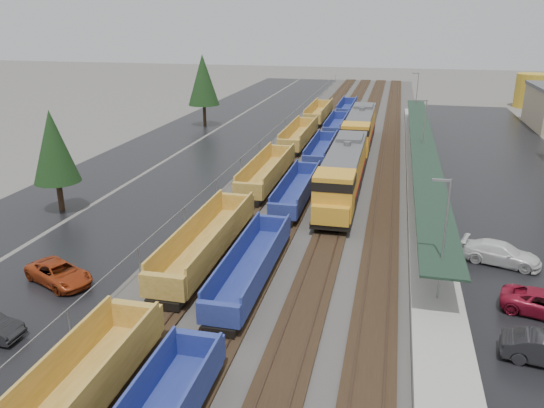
{
  "coord_description": "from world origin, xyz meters",
  "views": [
    {
      "loc": [
        6.24,
        -8.97,
        16.27
      ],
      "look_at": [
        -2.88,
        30.4,
        2.0
      ],
      "focal_mm": 35.0,
      "sensor_mm": 36.0,
      "label": 1
    }
  ],
  "objects_px": {
    "storage_tank": "(532,91)",
    "parked_car_west_c": "(59,273)",
    "locomotive_trail": "(360,129)",
    "well_string_blue": "(297,191)",
    "parked_car_east_c": "(501,254)",
    "well_string_yellow": "(243,201)",
    "locomotive_lead": "(343,173)"
  },
  "relations": [
    {
      "from": "locomotive_lead",
      "to": "parked_car_west_c",
      "type": "height_order",
      "value": "locomotive_lead"
    },
    {
      "from": "parked_car_west_c",
      "to": "well_string_yellow",
      "type": "bearing_deg",
      "value": -4.41
    },
    {
      "from": "parked_car_east_c",
      "to": "well_string_yellow",
      "type": "bearing_deg",
      "value": 91.31
    },
    {
      "from": "well_string_blue",
      "to": "parked_car_east_c",
      "type": "relative_size",
      "value": 21.02
    },
    {
      "from": "locomotive_lead",
      "to": "well_string_blue",
      "type": "height_order",
      "value": "locomotive_lead"
    },
    {
      "from": "locomotive_trail",
      "to": "well_string_yellow",
      "type": "xyz_separation_m",
      "value": [
        -8.0,
        -27.12,
        -1.3
      ]
    },
    {
      "from": "storage_tank",
      "to": "well_string_blue",
      "type": "bearing_deg",
      "value": -117.41
    },
    {
      "from": "well_string_yellow",
      "to": "parked_car_east_c",
      "type": "bearing_deg",
      "value": -14.94
    },
    {
      "from": "well_string_blue",
      "to": "storage_tank",
      "type": "bearing_deg",
      "value": 62.59
    },
    {
      "from": "well_string_yellow",
      "to": "parked_car_east_c",
      "type": "distance_m",
      "value": 20.9
    },
    {
      "from": "parked_car_west_c",
      "to": "storage_tank",
      "type": "bearing_deg",
      "value": -4.59
    },
    {
      "from": "locomotive_lead",
      "to": "locomotive_trail",
      "type": "height_order",
      "value": "same"
    },
    {
      "from": "well_string_blue",
      "to": "storage_tank",
      "type": "height_order",
      "value": "storage_tank"
    },
    {
      "from": "locomotive_trail",
      "to": "storage_tank",
      "type": "xyz_separation_m",
      "value": [
        29.37,
        41.42,
        0.61
      ]
    },
    {
      "from": "well_string_yellow",
      "to": "storage_tank",
      "type": "relative_size",
      "value": 17.04
    },
    {
      "from": "well_string_yellow",
      "to": "well_string_blue",
      "type": "xyz_separation_m",
      "value": [
        4.0,
        4.2,
        -0.12
      ]
    },
    {
      "from": "locomotive_lead",
      "to": "well_string_yellow",
      "type": "xyz_separation_m",
      "value": [
        -8.0,
        -6.12,
        -1.3
      ]
    },
    {
      "from": "well_string_yellow",
      "to": "storage_tank",
      "type": "distance_m",
      "value": 78.09
    },
    {
      "from": "locomotive_trail",
      "to": "parked_car_west_c",
      "type": "xyz_separation_m",
      "value": [
        -16.05,
        -42.01,
        -1.84
      ]
    },
    {
      "from": "parked_car_west_c",
      "to": "parked_car_east_c",
      "type": "distance_m",
      "value": 29.8
    },
    {
      "from": "well_string_blue",
      "to": "storage_tank",
      "type": "relative_size",
      "value": 17.57
    },
    {
      "from": "parked_car_west_c",
      "to": "locomotive_lead",
      "type": "bearing_deg",
      "value": -13.4
    },
    {
      "from": "well_string_yellow",
      "to": "parked_car_west_c",
      "type": "bearing_deg",
      "value": -118.38
    },
    {
      "from": "storage_tank",
      "to": "parked_car_west_c",
      "type": "height_order",
      "value": "storage_tank"
    },
    {
      "from": "storage_tank",
      "to": "parked_car_east_c",
      "type": "bearing_deg",
      "value": -103.08
    },
    {
      "from": "locomotive_lead",
      "to": "well_string_blue",
      "type": "bearing_deg",
      "value": -154.36
    },
    {
      "from": "locomotive_lead",
      "to": "parked_car_east_c",
      "type": "height_order",
      "value": "locomotive_lead"
    },
    {
      "from": "locomotive_lead",
      "to": "storage_tank",
      "type": "relative_size",
      "value": 3.36
    },
    {
      "from": "locomotive_trail",
      "to": "parked_car_west_c",
      "type": "bearing_deg",
      "value": -110.91
    },
    {
      "from": "storage_tank",
      "to": "parked_car_west_c",
      "type": "xyz_separation_m",
      "value": [
        -45.41,
        -83.43,
        -2.45
      ]
    },
    {
      "from": "locomotive_trail",
      "to": "well_string_blue",
      "type": "xyz_separation_m",
      "value": [
        -4.0,
        -22.92,
        -1.42
      ]
    },
    {
      "from": "parked_car_west_c",
      "to": "locomotive_trail",
      "type": "bearing_deg",
      "value": 3.07
    }
  ]
}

